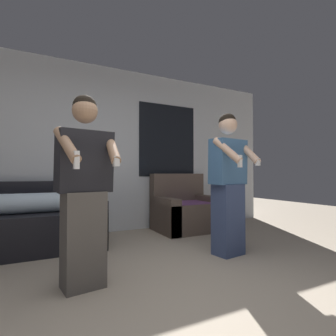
% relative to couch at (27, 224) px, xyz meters
% --- Properties ---
extents(ground_plane, '(14.00, 14.00, 0.00)m').
position_rel_couch_xyz_m(ground_plane, '(0.93, -2.17, -0.31)').
color(ground_plane, tan).
extents(wall_back, '(6.76, 0.07, 2.70)m').
position_rel_couch_xyz_m(wall_back, '(0.95, 0.54, 1.04)').
color(wall_back, silver).
rests_on(wall_back, ground_plane).
extents(couch, '(1.80, 0.99, 0.84)m').
position_rel_couch_xyz_m(couch, '(0.00, 0.00, 0.00)').
color(couch, black).
rests_on(couch, ground_plane).
extents(armchair, '(0.98, 0.81, 0.95)m').
position_rel_couch_xyz_m(armchair, '(2.34, 0.09, 0.01)').
color(armchair, brown).
rests_on(armchair, ground_plane).
extents(person_left, '(0.49, 0.51, 1.61)m').
position_rel_couch_xyz_m(person_left, '(0.46, -1.47, 0.49)').
color(person_left, '#56514C').
rests_on(person_left, ground_plane).
extents(person_right, '(0.50, 0.50, 1.66)m').
position_rel_couch_xyz_m(person_right, '(2.12, -1.30, 0.53)').
color(person_right, '#384770').
rests_on(person_right, ground_plane).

